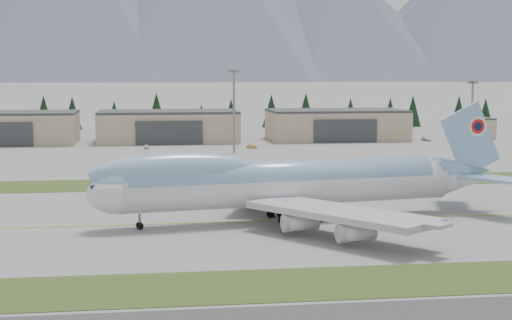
{
  "coord_description": "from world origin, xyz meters",
  "views": [
    {
      "loc": [
        -22.06,
        -123.68,
        24.03
      ],
      "look_at": [
        -2.42,
        17.89,
        8.0
      ],
      "focal_mm": 55.0,
      "sensor_mm": 36.0,
      "label": 1
    }
  ],
  "objects": [
    {
      "name": "boeing_747_freighter",
      "position": [
        -0.05,
        0.16,
        6.3
      ],
      "size": [
        72.84,
        61.82,
        19.1
      ],
      "rotation": [
        0.0,
        0.0,
        0.16
      ],
      "color": "silver",
      "rests_on": "ground"
    },
    {
      "name": "grass_strip_near",
      "position": [
        0.0,
        -38.0,
        0.0
      ],
      "size": [
        400.0,
        14.0,
        0.08
      ],
      "primitive_type": "cube",
      "color": "#32491A",
      "rests_on": "ground"
    },
    {
      "name": "taxiway_line_main",
      "position": [
        0.0,
        0.0,
        0.0
      ],
      "size": [
        400.0,
        0.4,
        0.02
      ],
      "primitive_type": "cube",
      "color": "gold",
      "rests_on": "ground"
    },
    {
      "name": "ground",
      "position": [
        0.0,
        0.0,
        0.0
      ],
      "size": [
        7000.0,
        7000.0,
        0.0
      ],
      "primitive_type": "plane",
      "color": "slate",
      "rests_on": "ground"
    },
    {
      "name": "hangar_center",
      "position": [
        -15.0,
        149.9,
        5.39
      ],
      "size": [
        48.0,
        26.6,
        10.8
      ],
      "color": "tan",
      "rests_on": "ground"
    },
    {
      "name": "control_shed",
      "position": [
        95.0,
        148.0,
        3.8
      ],
      "size": [
        14.0,
        12.0,
        7.6
      ],
      "color": "tan",
      "rests_on": "ground"
    },
    {
      "name": "service_vehicle_c",
      "position": [
        74.99,
        140.0,
        0.0
      ],
      "size": [
        2.79,
        4.76,
        1.29
      ],
      "primitive_type": "imported",
      "rotation": [
        0.0,
        0.0,
        0.23
      ],
      "color": "silver",
      "rests_on": "ground"
    },
    {
      "name": "mountain_ridge_front",
      "position": [
        222.09,
        2187.15,
        228.35
      ],
      "size": [
        4352.45,
        1230.48,
        521.23
      ],
      "color": "#474E5E",
      "rests_on": "ground"
    },
    {
      "name": "hangar_right",
      "position": [
        45.0,
        149.9,
        5.39
      ],
      "size": [
        48.0,
        26.6,
        10.8
      ],
      "color": "tan",
      "rests_on": "ground"
    },
    {
      "name": "grass_strip_far",
      "position": [
        0.0,
        45.0,
        0.0
      ],
      "size": [
        400.0,
        18.0,
        0.08
      ],
      "primitive_type": "cube",
      "color": "#32491A",
      "rests_on": "ground"
    },
    {
      "name": "service_vehicle_b",
      "position": [
        10.69,
        121.71,
        0.0
      ],
      "size": [
        3.79,
        2.77,
        1.19
      ],
      "primitive_type": "imported",
      "rotation": [
        0.0,
        0.0,
        1.1
      ],
      "color": "#B9812E",
      "rests_on": "ground"
    },
    {
      "name": "conifer_belt",
      "position": [
        -7.23,
        212.02,
        7.13
      ],
      "size": [
        270.08,
        15.95,
        16.54
      ],
      "color": "black",
      "rests_on": "ground"
    },
    {
      "name": "hangar_left",
      "position": [
        -70.0,
        149.9,
        5.39
      ],
      "size": [
        48.0,
        26.6,
        10.8
      ],
      "color": "tan",
      "rests_on": "ground"
    },
    {
      "name": "mountain_ridge_rear",
      "position": [
        87.65,
        2900.0,
        255.48
      ],
      "size": [
        4495.26,
        1051.68,
        525.84
      ],
      "color": "#474E5E",
      "rests_on": "ground"
    },
    {
      "name": "floodlight_masts",
      "position": [
        -3.91,
        109.92,
        15.97
      ],
      "size": [
        200.98,
        6.61,
        24.8
      ],
      "color": "slate",
      "rests_on": "ground"
    },
    {
      "name": "service_vehicle_a",
      "position": [
        -22.56,
        124.93,
        0.0
      ],
      "size": [
        1.5,
        3.69,
        1.26
      ],
      "primitive_type": "imported",
      "rotation": [
        0.0,
        0.0,
        -0.0
      ],
      "color": "silver",
      "rests_on": "ground"
    }
  ]
}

